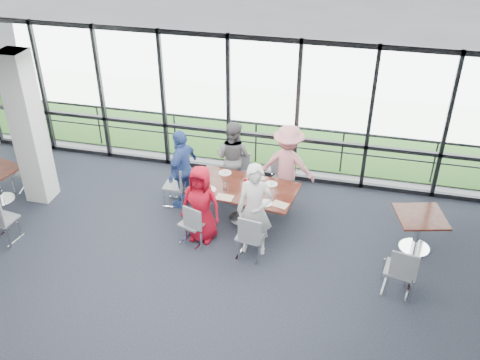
% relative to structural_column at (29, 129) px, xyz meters
% --- Properties ---
extents(floor, '(12.00, 10.00, 0.02)m').
position_rel_structural_column_xyz_m(floor, '(3.60, -3.00, -1.61)').
color(floor, black).
rests_on(floor, ground).
extents(ceiling, '(12.00, 10.00, 0.04)m').
position_rel_structural_column_xyz_m(ceiling, '(3.60, -3.00, 1.60)').
color(ceiling, silver).
rests_on(ceiling, ground).
extents(curtain_wall_back, '(12.00, 0.10, 3.20)m').
position_rel_structural_column_xyz_m(curtain_wall_back, '(3.60, 2.00, 0.00)').
color(curtain_wall_back, white).
rests_on(curtain_wall_back, ground).
extents(structural_column, '(0.50, 0.50, 3.20)m').
position_rel_structural_column_xyz_m(structural_column, '(0.00, 0.00, 0.00)').
color(structural_column, silver).
rests_on(structural_column, ground).
extents(apron, '(80.00, 70.00, 0.02)m').
position_rel_structural_column_xyz_m(apron, '(3.60, 7.00, -1.62)').
color(apron, slate).
rests_on(apron, ground).
extents(grass_strip, '(80.00, 5.00, 0.01)m').
position_rel_structural_column_xyz_m(grass_strip, '(3.60, 5.00, -1.59)').
color(grass_strip, '#355C23').
rests_on(grass_strip, ground).
extents(guard_rail, '(12.00, 0.06, 0.06)m').
position_rel_structural_column_xyz_m(guard_rail, '(3.60, 2.60, -1.10)').
color(guard_rail, '#2D2D33').
rests_on(guard_rail, ground).
extents(main_table, '(2.17, 1.37, 0.75)m').
position_rel_structural_column_xyz_m(main_table, '(4.37, 0.20, -0.96)').
color(main_table, '#33110D').
rests_on(main_table, ground).
extents(side_table_right, '(1.02, 1.02, 0.75)m').
position_rel_structural_column_xyz_m(side_table_right, '(7.68, 0.04, -0.97)').
color(side_table_right, '#33110D').
rests_on(side_table_right, ground).
extents(diner_near_left, '(0.79, 0.55, 1.54)m').
position_rel_structural_column_xyz_m(diner_near_left, '(3.74, -0.57, -0.83)').
color(diner_near_left, '#AA0A1D').
rests_on(diner_near_left, ground).
extents(diner_near_right, '(0.68, 0.51, 1.80)m').
position_rel_structural_column_xyz_m(diner_near_right, '(4.79, -0.71, -0.70)').
color(diner_near_right, beige).
rests_on(diner_near_right, ground).
extents(diner_far_left, '(0.87, 0.64, 1.63)m').
position_rel_structural_column_xyz_m(diner_far_left, '(3.89, 1.22, -0.79)').
color(diner_far_left, slate).
rests_on(diner_far_left, ground).
extents(diner_far_right, '(1.18, 0.70, 1.74)m').
position_rel_structural_column_xyz_m(diner_far_right, '(5.08, 1.07, -0.73)').
color(diner_far_right, pink).
rests_on(diner_far_right, ground).
extents(diner_end, '(0.73, 1.08, 1.71)m').
position_rel_structural_column_xyz_m(diner_end, '(3.04, 0.45, -0.75)').
color(diner_end, '#33529E').
rests_on(diner_end, ground).
extents(chair_main_nl, '(0.53, 0.53, 0.85)m').
position_rel_structural_column_xyz_m(chair_main_nl, '(3.62, -0.73, -1.17)').
color(chair_main_nl, gray).
rests_on(chair_main_nl, ground).
extents(chair_main_nr, '(0.50, 0.50, 0.91)m').
position_rel_structural_column_xyz_m(chair_main_nr, '(4.75, -0.89, -1.14)').
color(chair_main_nr, gray).
rests_on(chair_main_nr, ground).
extents(chair_main_fl, '(0.47, 0.47, 0.82)m').
position_rel_structural_column_xyz_m(chair_main_fl, '(4.07, 1.24, -1.19)').
color(chair_main_fl, gray).
rests_on(chair_main_fl, ground).
extents(chair_main_fr, '(0.53, 0.53, 0.85)m').
position_rel_structural_column_xyz_m(chair_main_fr, '(4.94, 1.16, -1.17)').
color(chair_main_fr, gray).
rests_on(chair_main_fr, ground).
extents(chair_main_end, '(0.45, 0.45, 0.89)m').
position_rel_structural_column_xyz_m(chair_main_end, '(2.86, 0.42, -1.15)').
color(chair_main_end, gray).
rests_on(chair_main_end, ground).
extents(chair_spare_la, '(0.51, 0.51, 0.92)m').
position_rel_structural_column_xyz_m(chair_spare_la, '(0.15, -1.50, -1.14)').
color(chair_spare_la, gray).
rests_on(chair_spare_la, ground).
extents(chair_spare_lb, '(0.53, 0.53, 0.89)m').
position_rel_structural_column_xyz_m(chair_spare_lb, '(-0.40, 0.17, -1.15)').
color(chair_spare_lb, gray).
rests_on(chair_spare_lb, ground).
extents(chair_spare_r, '(0.53, 0.53, 0.93)m').
position_rel_structural_column_xyz_m(chair_spare_r, '(7.33, -1.21, -1.13)').
color(chair_spare_r, gray).
rests_on(chair_spare_r, ground).
extents(plate_nl, '(0.28, 0.28, 0.01)m').
position_rel_structural_column_xyz_m(plate_nl, '(3.74, -0.05, -0.84)').
color(plate_nl, white).
rests_on(plate_nl, main_table).
extents(plate_nr, '(0.27, 0.27, 0.01)m').
position_rel_structural_column_xyz_m(plate_nr, '(4.88, -0.24, -0.84)').
color(plate_nr, white).
rests_on(plate_nr, main_table).
extents(plate_fl, '(0.26, 0.26, 0.01)m').
position_rel_structural_column_xyz_m(plate_fl, '(3.87, 0.65, -0.84)').
color(plate_fl, white).
rests_on(plate_fl, main_table).
extents(plate_fr, '(0.25, 0.25, 0.01)m').
position_rel_structural_column_xyz_m(plate_fr, '(4.87, 0.44, -0.84)').
color(plate_fr, white).
rests_on(plate_fr, main_table).
extents(plate_end, '(0.27, 0.27, 0.01)m').
position_rel_structural_column_xyz_m(plate_end, '(3.45, 0.30, -0.84)').
color(plate_end, white).
rests_on(plate_end, main_table).
extents(tumbler_a, '(0.07, 0.07, 0.14)m').
position_rel_structural_column_xyz_m(tumbler_a, '(4.03, 0.04, -0.78)').
color(tumbler_a, white).
rests_on(tumbler_a, main_table).
extents(tumbler_b, '(0.07, 0.07, 0.14)m').
position_rel_structural_column_xyz_m(tumbler_b, '(4.64, -0.04, -0.78)').
color(tumbler_b, white).
rests_on(tumbler_b, main_table).
extents(tumbler_c, '(0.08, 0.08, 0.15)m').
position_rel_structural_column_xyz_m(tumbler_c, '(4.40, 0.44, -0.77)').
color(tumbler_c, white).
rests_on(tumbler_c, main_table).
extents(tumbler_d, '(0.08, 0.08, 0.15)m').
position_rel_structural_column_xyz_m(tumbler_d, '(3.65, 0.18, -0.77)').
color(tumbler_d, white).
rests_on(tumbler_d, main_table).
extents(menu_a, '(0.33, 0.24, 0.00)m').
position_rel_structural_column_xyz_m(menu_a, '(4.10, -0.22, -0.85)').
color(menu_a, silver).
rests_on(menu_a, main_table).
extents(menu_b, '(0.35, 0.28, 0.00)m').
position_rel_structural_column_xyz_m(menu_b, '(5.16, -0.22, -0.85)').
color(menu_b, silver).
rests_on(menu_b, main_table).
extents(menu_c, '(0.35, 0.34, 0.00)m').
position_rel_structural_column_xyz_m(menu_c, '(4.56, 0.60, -0.85)').
color(menu_c, silver).
rests_on(menu_c, main_table).
extents(condiment_caddy, '(0.10, 0.07, 0.04)m').
position_rel_structural_column_xyz_m(condiment_caddy, '(4.44, 0.27, -0.83)').
color(condiment_caddy, black).
rests_on(condiment_caddy, main_table).
extents(ketchup_bottle, '(0.06, 0.06, 0.18)m').
position_rel_structural_column_xyz_m(ketchup_bottle, '(4.39, 0.25, -0.76)').
color(ketchup_bottle, '#A71218').
rests_on(ketchup_bottle, main_table).
extents(green_bottle, '(0.05, 0.05, 0.20)m').
position_rel_structural_column_xyz_m(green_bottle, '(4.49, 0.26, -0.75)').
color(green_bottle, '#247232').
rests_on(green_bottle, main_table).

